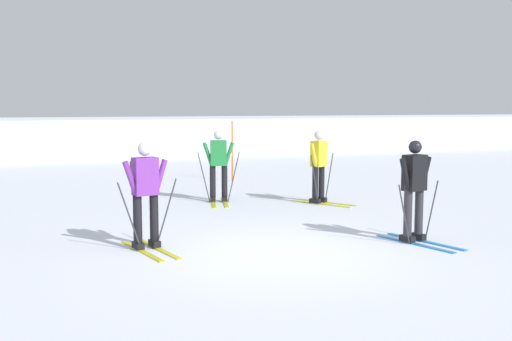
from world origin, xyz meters
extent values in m
plane|color=silver|center=(0.00, 0.00, 0.00)|extent=(120.00, 120.00, 0.00)
cube|color=silver|center=(0.00, 21.99, 0.84)|extent=(80.00, 8.20, 1.69)
cube|color=gold|center=(3.07, 4.14, 0.01)|extent=(0.90, 1.42, 0.02)
cube|color=gold|center=(2.83, 4.00, 0.01)|extent=(0.90, 1.42, 0.02)
cube|color=black|center=(2.99, 4.27, 0.07)|extent=(0.24, 0.28, 0.10)
cube|color=black|center=(2.75, 4.13, 0.07)|extent=(0.24, 0.28, 0.10)
cylinder|color=black|center=(2.99, 4.27, 0.55)|extent=(0.14, 0.14, 0.85)
cylinder|color=black|center=(2.75, 4.13, 0.55)|extent=(0.14, 0.14, 0.85)
cube|color=yellow|center=(2.87, 4.20, 1.17)|extent=(0.45, 0.40, 0.60)
cylinder|color=yellow|center=(3.09, 4.31, 1.16)|extent=(0.27, 0.21, 0.55)
cylinder|color=yellow|center=(2.66, 4.06, 1.16)|extent=(0.27, 0.21, 0.55)
sphere|color=silver|center=(2.87, 4.20, 1.60)|extent=(0.22, 0.22, 0.22)
cylinder|color=#38383D|center=(3.19, 4.28, 0.59)|extent=(0.32, 0.21, 1.18)
cylinder|color=#38383D|center=(2.65, 3.95, 0.59)|extent=(0.32, 0.21, 1.18)
cube|color=gold|center=(-1.66, 0.97, 0.01)|extent=(0.39, 1.59, 0.02)
cube|color=gold|center=(-1.93, 0.91, 0.01)|extent=(0.39, 1.59, 0.02)
cube|color=black|center=(-1.68, 1.11, 0.07)|extent=(0.17, 0.28, 0.10)
cube|color=black|center=(-1.96, 1.06, 0.07)|extent=(0.17, 0.28, 0.10)
cylinder|color=black|center=(-1.68, 1.11, 0.55)|extent=(0.14, 0.14, 0.85)
cylinder|color=black|center=(-1.96, 1.06, 0.55)|extent=(0.14, 0.14, 0.85)
cube|color=purple|center=(-1.82, 1.09, 1.17)|extent=(0.42, 0.31, 0.60)
cylinder|color=purple|center=(-1.57, 1.12, 1.16)|extent=(0.27, 0.14, 0.55)
cylinder|color=purple|center=(-2.06, 1.02, 1.16)|extent=(0.27, 0.14, 0.55)
sphere|color=silver|center=(-1.82, 1.09, 1.60)|extent=(0.22, 0.22, 0.22)
cylinder|color=#38383D|center=(-1.50, 1.05, 0.56)|extent=(0.39, 0.10, 1.12)
cylinder|color=#38383D|center=(-2.10, 0.93, 0.56)|extent=(0.39, 0.10, 1.12)
cube|color=maroon|center=(-1.86, 1.29, 1.19)|extent=(0.31, 0.23, 0.40)
cube|color=gold|center=(0.84, 5.06, 0.01)|extent=(0.51, 1.57, 0.02)
cube|color=gold|center=(0.57, 5.14, 0.01)|extent=(0.51, 1.57, 0.02)
cube|color=black|center=(0.88, 5.21, 0.07)|extent=(0.18, 0.28, 0.10)
cube|color=black|center=(0.61, 5.28, 0.07)|extent=(0.18, 0.28, 0.10)
cylinder|color=black|center=(0.88, 5.21, 0.55)|extent=(0.14, 0.14, 0.85)
cylinder|color=black|center=(0.61, 5.28, 0.55)|extent=(0.14, 0.14, 0.85)
cube|color=#23843D|center=(0.74, 5.24, 1.17)|extent=(0.43, 0.33, 0.60)
cylinder|color=#23843D|center=(0.98, 5.16, 1.16)|extent=(0.27, 0.15, 0.55)
cylinder|color=#23843D|center=(0.50, 5.29, 1.16)|extent=(0.27, 0.15, 0.55)
sphere|color=silver|center=(0.74, 5.24, 1.60)|extent=(0.22, 0.22, 0.22)
cylinder|color=#38383D|center=(1.06, 5.06, 0.60)|extent=(0.30, 0.10, 1.21)
cylinder|color=#38383D|center=(0.38, 5.24, 0.60)|extent=(0.30, 0.10, 1.21)
cube|color=#237AC6|center=(2.64, -0.16, 0.01)|extent=(0.47, 1.57, 0.02)
cube|color=#237AC6|center=(2.36, -0.23, 0.01)|extent=(0.47, 1.57, 0.02)
cube|color=black|center=(2.60, -0.02, 0.07)|extent=(0.18, 0.28, 0.10)
cube|color=black|center=(2.33, -0.08, 0.07)|extent=(0.18, 0.28, 0.10)
cylinder|color=#2D2D33|center=(2.60, -0.02, 0.55)|extent=(0.14, 0.14, 0.85)
cylinder|color=#2D2D33|center=(2.33, -0.08, 0.55)|extent=(0.14, 0.14, 0.85)
cube|color=black|center=(2.46, -0.05, 1.17)|extent=(0.43, 0.32, 0.60)
cylinder|color=black|center=(2.71, -0.01, 1.16)|extent=(0.27, 0.15, 0.55)
cylinder|color=black|center=(2.23, -0.13, 1.16)|extent=(0.27, 0.15, 0.55)
sphere|color=black|center=(2.46, -0.05, 1.60)|extent=(0.22, 0.22, 0.22)
cylinder|color=#38383D|center=(2.82, -0.06, 0.51)|extent=(0.32, 0.10, 1.02)
cylinder|color=#38383D|center=(2.16, -0.23, 0.51)|extent=(0.32, 0.10, 1.02)
cylinder|color=#C65614|center=(2.40, 9.01, 0.92)|extent=(0.04, 0.04, 1.83)
camera|label=1|loc=(-3.68, -8.46, 2.27)|focal=42.69mm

